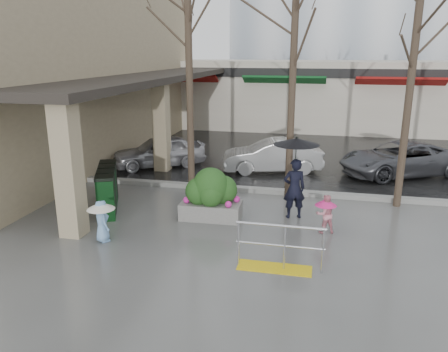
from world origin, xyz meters
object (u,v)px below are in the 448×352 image
at_px(tree_west, 188,32).
at_px(car_b, 272,156).
at_px(child_blue, 101,216).
at_px(tree_midwest, 295,26).
at_px(planter, 211,194).
at_px(car_c, 400,159).
at_px(news_boxes, 108,189).
at_px(car_a, 159,151).
at_px(handrail, 278,253).
at_px(child_pink, 325,211).
at_px(tree_mideast, 416,39).
at_px(woman, 295,170).

bearing_deg(tree_west, car_b, 53.49).
relative_size(tree_west, child_blue, 6.39).
xyz_separation_m(tree_midwest, planter, (-1.96, -2.21, -4.53)).
xyz_separation_m(tree_midwest, car_c, (3.89, 3.70, -4.60)).
distance_m(tree_midwest, news_boxes, 7.23).
distance_m(tree_west, car_c, 9.15).
bearing_deg(car_a, news_boxes, -28.74).
bearing_deg(news_boxes, car_c, 9.12).
bearing_deg(handrail, child_pink, 66.24).
bearing_deg(tree_mideast, woman, -151.31).
distance_m(woman, car_a, 7.36).
height_order(child_pink, child_blue, child_blue).
relative_size(woman, child_pink, 2.27).
height_order(handrail, car_b, car_b).
bearing_deg(planter, car_a, 124.05).
bearing_deg(car_a, tree_midwest, 29.70).
relative_size(child_blue, news_boxes, 0.47).
distance_m(tree_mideast, woman, 4.89).
relative_size(tree_west, car_b, 1.78).
relative_size(tree_mideast, planter, 3.81).
height_order(tree_mideast, woman, tree_mideast).
distance_m(handrail, child_blue, 4.40).
height_order(tree_west, car_b, tree_west).
xyz_separation_m(tree_west, planter, (1.24, -2.21, -4.38)).
distance_m(tree_midwest, car_b, 5.64).
bearing_deg(car_b, tree_west, -51.67).
bearing_deg(tree_west, child_pink, -30.54).
height_order(handrail, car_c, car_c).
distance_m(car_a, car_b, 4.56).
distance_m(handrail, news_boxes, 5.95).
bearing_deg(handrail, news_boxes, 153.26).
height_order(tree_west, woman, tree_west).
bearing_deg(news_boxes, child_blue, -90.11).
relative_size(handrail, woman, 0.82).
height_order(woman, child_pink, woman).
bearing_deg(car_a, woman, 19.33).
distance_m(tree_midwest, planter, 5.41).
xyz_separation_m(planter, news_boxes, (-3.19, 0.09, -0.07)).
distance_m(tree_west, car_b, 5.92).
xyz_separation_m(woman, planter, (-2.25, -0.56, -0.69)).
height_order(woman, child_blue, woman).
bearing_deg(child_pink, news_boxes, -28.43).
bearing_deg(child_pink, car_a, -64.29).
height_order(child_blue, car_a, car_a).
xyz_separation_m(handrail, child_pink, (0.98, 2.24, 0.21)).
distance_m(child_blue, car_c, 11.37).
xyz_separation_m(child_pink, car_b, (-2.02, 5.70, 0.05)).
relative_size(handrail, child_pink, 1.85).
distance_m(handrail, car_a, 9.54).
bearing_deg(child_pink, handrail, 41.79).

